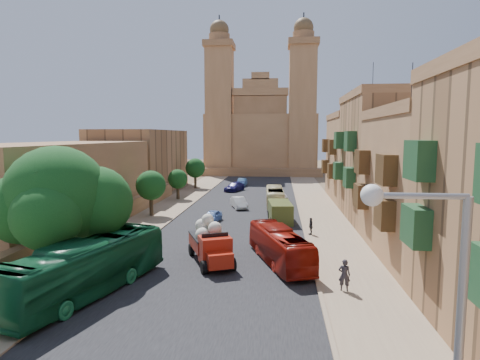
% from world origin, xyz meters
% --- Properties ---
extents(ground, '(260.00, 260.00, 0.00)m').
position_xyz_m(ground, '(0.00, 0.00, 0.00)').
color(ground, brown).
extents(road_surface, '(14.00, 140.00, 0.01)m').
position_xyz_m(road_surface, '(0.00, 30.00, 0.01)').
color(road_surface, black).
rests_on(road_surface, ground).
extents(sidewalk_east, '(5.00, 140.00, 0.01)m').
position_xyz_m(sidewalk_east, '(9.50, 30.00, 0.01)').
color(sidewalk_east, '#8A725A').
rests_on(sidewalk_east, ground).
extents(sidewalk_west, '(5.00, 140.00, 0.01)m').
position_xyz_m(sidewalk_west, '(-9.50, 30.00, 0.01)').
color(sidewalk_west, '#8A725A').
rests_on(sidewalk_west, ground).
extents(kerb_east, '(0.25, 140.00, 0.12)m').
position_xyz_m(kerb_east, '(7.00, 30.00, 0.06)').
color(kerb_east, '#8A725A').
rests_on(kerb_east, ground).
extents(kerb_west, '(0.25, 140.00, 0.12)m').
position_xyz_m(kerb_west, '(-7.00, 30.00, 0.06)').
color(kerb_west, '#8A725A').
rests_on(kerb_west, ground).
extents(townhouse_b, '(9.00, 14.00, 14.90)m').
position_xyz_m(townhouse_b, '(15.95, 11.00, 5.66)').
color(townhouse_b, '#936842').
rests_on(townhouse_b, ground).
extents(townhouse_c, '(9.00, 14.00, 17.40)m').
position_xyz_m(townhouse_c, '(15.95, 25.00, 6.91)').
color(townhouse_c, '#9D6E47').
rests_on(townhouse_c, ground).
extents(townhouse_d, '(9.00, 14.00, 15.90)m').
position_xyz_m(townhouse_d, '(15.95, 39.00, 6.16)').
color(townhouse_d, '#936842').
rests_on(townhouse_d, ground).
extents(west_wall, '(1.00, 40.00, 1.80)m').
position_xyz_m(west_wall, '(-12.50, 20.00, 0.90)').
color(west_wall, '#936842').
rests_on(west_wall, ground).
extents(west_building_low, '(10.00, 28.00, 8.40)m').
position_xyz_m(west_building_low, '(-18.00, 18.00, 4.20)').
color(west_building_low, brown).
rests_on(west_building_low, ground).
extents(west_building_mid, '(10.00, 22.00, 10.00)m').
position_xyz_m(west_building_mid, '(-18.00, 44.00, 5.00)').
color(west_building_mid, '#9D6E47').
rests_on(west_building_mid, ground).
extents(church, '(28.00, 22.50, 36.30)m').
position_xyz_m(church, '(-0.00, 78.61, 9.52)').
color(church, '#936842').
rests_on(church, ground).
extents(ficus_tree, '(8.53, 7.85, 8.53)m').
position_xyz_m(ficus_tree, '(-9.42, 4.01, 5.04)').
color(ficus_tree, '#372A1B').
rests_on(ficus_tree, ground).
extents(street_tree_a, '(2.82, 2.82, 4.33)m').
position_xyz_m(street_tree_a, '(-10.00, 12.00, 2.89)').
color(street_tree_a, '#372A1B').
rests_on(street_tree_a, ground).
extents(street_tree_b, '(3.38, 3.38, 5.19)m').
position_xyz_m(street_tree_b, '(-10.00, 24.00, 3.48)').
color(street_tree_b, '#372A1B').
rests_on(street_tree_b, ground).
extents(street_tree_c, '(2.81, 2.81, 4.32)m').
position_xyz_m(street_tree_c, '(-10.00, 36.00, 2.88)').
color(street_tree_c, '#372A1B').
rests_on(street_tree_c, ground).
extents(street_tree_d, '(3.40, 3.40, 5.23)m').
position_xyz_m(street_tree_d, '(-10.00, 48.00, 3.50)').
color(street_tree_d, '#372A1B').
rests_on(street_tree_d, ground).
extents(streetlamp, '(2.11, 0.44, 8.22)m').
position_xyz_m(streetlamp, '(7.72, -12.00, 5.20)').
color(streetlamp, gray).
rests_on(streetlamp, ground).
extents(red_truck, '(4.24, 6.17, 3.42)m').
position_xyz_m(red_truck, '(-0.31, 7.84, 1.50)').
color(red_truck, '#A11B0C').
rests_on(red_truck, ground).
extents(olive_pickup, '(2.78, 5.30, 2.10)m').
position_xyz_m(olive_pickup, '(4.67, 22.19, 1.03)').
color(olive_pickup, '#424D1D').
rests_on(olive_pickup, ground).
extents(bus_green_north, '(5.73, 11.86, 3.22)m').
position_xyz_m(bus_green_north, '(-6.32, 1.42, 1.61)').
color(bus_green_north, '#145B32').
rests_on(bus_green_north, ground).
extents(bus_red_east, '(4.94, 9.25, 2.52)m').
position_xyz_m(bus_red_east, '(4.63, 8.19, 1.26)').
color(bus_red_east, maroon).
rests_on(bus_red_east, ground).
extents(bus_cream_east, '(2.49, 9.19, 2.54)m').
position_xyz_m(bus_cream_east, '(4.00, 31.17, 1.27)').
color(bus_cream_east, '#F3E7B1').
rests_on(bus_cream_east, ground).
extents(car_blue_a, '(1.98, 3.80, 1.23)m').
position_xyz_m(car_blue_a, '(-2.50, 21.24, 0.62)').
color(car_blue_a, '#5177BC').
rests_on(car_blue_a, ground).
extents(car_white_a, '(2.72, 4.48, 1.40)m').
position_xyz_m(car_white_a, '(-0.50, 29.69, 0.70)').
color(car_white_a, silver).
rests_on(car_white_a, ground).
extents(car_cream, '(2.93, 4.95, 1.29)m').
position_xyz_m(car_cream, '(4.42, 27.79, 0.65)').
color(car_cream, beige).
rests_on(car_cream, ground).
extents(car_dkblue, '(3.49, 5.27, 1.42)m').
position_xyz_m(car_dkblue, '(-2.82, 45.20, 0.71)').
color(car_dkblue, '#131050').
rests_on(car_dkblue, ground).
extents(car_white_b, '(2.09, 3.60, 1.15)m').
position_xyz_m(car_white_b, '(4.88, 36.15, 0.58)').
color(car_white_b, silver).
rests_on(car_white_b, ground).
extents(car_blue_b, '(1.58, 4.23, 1.38)m').
position_xyz_m(car_blue_b, '(-2.22, 51.76, 0.69)').
color(car_blue_b, teal).
rests_on(car_blue_b, ground).
extents(pedestrian_a, '(0.76, 0.56, 1.92)m').
position_xyz_m(pedestrian_a, '(8.46, 3.40, 0.96)').
color(pedestrian_a, '#2B272D').
rests_on(pedestrian_a, ground).
extents(pedestrian_c, '(0.47, 0.97, 1.60)m').
position_xyz_m(pedestrian_c, '(7.50, 16.80, 0.80)').
color(pedestrian_c, '#2F2F32').
rests_on(pedestrian_c, ground).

